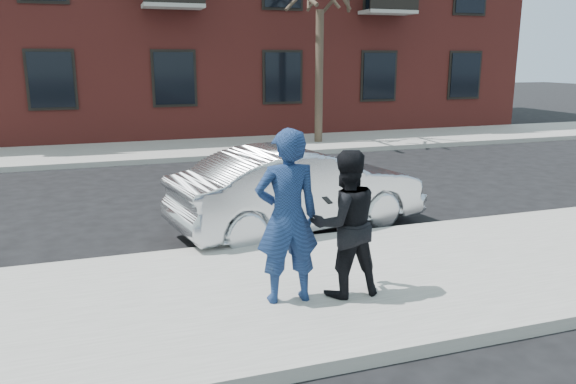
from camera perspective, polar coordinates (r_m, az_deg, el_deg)
name	(u,v)px	position (r m, az deg, el deg)	size (l,w,h in m)	color
ground	(310,287)	(7.30, 2.25, -9.62)	(100.00, 100.00, 0.00)	black
near_sidewalk	(317,289)	(7.06, 2.99, -9.81)	(50.00, 3.50, 0.15)	gray
near_curb	(274,244)	(8.64, -1.44, -5.35)	(50.00, 0.10, 0.15)	#999691
far_sidewalk	(182,149)	(17.90, -10.76, 4.26)	(50.00, 3.50, 0.15)	gray
far_curb	(191,159)	(16.14, -9.84, 3.32)	(50.00, 0.10, 0.15)	#999691
silver_sedan	(299,189)	(9.43, 1.17, 0.30)	(1.51, 4.34, 1.43)	#B7BABF
man_hoodie	(287,217)	(6.23, -0.09, -2.53)	(0.75, 0.55, 1.99)	navy
man_peacoat	(345,224)	(6.48, 5.83, -3.22)	(0.84, 0.66, 1.72)	black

